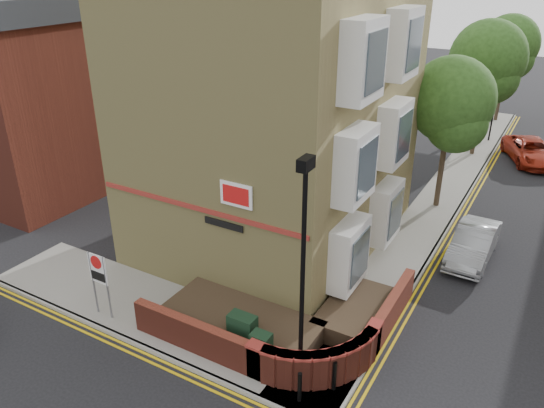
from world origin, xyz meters
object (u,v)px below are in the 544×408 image
at_px(zone_sign, 99,274).
at_px(silver_car_near, 473,244).
at_px(lamppost, 303,275).
at_px(utility_cabinet_large, 243,333).

height_order(zone_sign, silver_car_near, zone_sign).
height_order(lamppost, zone_sign, lamppost).
relative_size(utility_cabinet_large, silver_car_near, 0.31).
bearing_deg(silver_car_near, lamppost, -105.96).
bearing_deg(utility_cabinet_large, zone_sign, -170.31).
bearing_deg(utility_cabinet_large, lamppost, -3.01).
height_order(utility_cabinet_large, zone_sign, zone_sign).
bearing_deg(zone_sign, lamppost, 6.07).
height_order(lamppost, silver_car_near, lamppost).
distance_m(lamppost, silver_car_near, 9.71).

